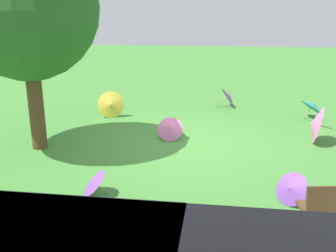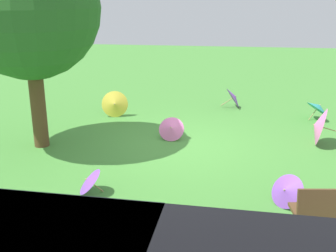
{
  "view_description": "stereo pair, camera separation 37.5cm",
  "coord_description": "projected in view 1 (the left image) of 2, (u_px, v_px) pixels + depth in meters",
  "views": [
    {
      "loc": [
        -0.76,
        9.45,
        3.56
      ],
      "look_at": [
        0.16,
        0.38,
        0.6
      ],
      "focal_mm": 43.76,
      "sensor_mm": 36.0,
      "label": 1
    },
    {
      "loc": [
        -1.13,
        9.4,
        3.56
      ],
      "look_at": [
        0.16,
        0.38,
        0.6
      ],
      "focal_mm": 43.76,
      "sensor_mm": 36.0,
      "label": 2
    }
  ],
  "objects": [
    {
      "name": "parasol_teal_0",
      "position": [
        313.0,
        105.0,
        12.16
      ],
      "size": [
        0.83,
        0.85,
        0.64
      ],
      "color": "tan",
      "rests_on": "ground"
    },
    {
      "name": "parasol_pink_1",
      "position": [
        170.0,
        128.0,
        10.34
      ],
      "size": [
        0.66,
        0.67,
        0.61
      ],
      "color": "tan",
      "rests_on": "ground"
    },
    {
      "name": "parasol_yellow_0",
      "position": [
        111.0,
        105.0,
        12.2
      ],
      "size": [
        0.84,
        0.71,
        0.79
      ],
      "color": "tan",
      "rests_on": "ground"
    },
    {
      "name": "ground",
      "position": [
        176.0,
        145.0,
        10.11
      ],
      "size": [
        40.0,
        40.0,
        0.0
      ],
      "primitive_type": "plane",
      "color": "#478C38"
    },
    {
      "name": "shade_tree",
      "position": [
        26.0,
        9.0,
        8.93
      ],
      "size": [
        3.2,
        3.2,
        4.86
      ],
      "color": "brown",
      "rests_on": "ground"
    },
    {
      "name": "parasol_purple_3",
      "position": [
        93.0,
        182.0,
        7.51
      ],
      "size": [
        0.63,
        0.69,
        0.5
      ],
      "color": "tan",
      "rests_on": "ground"
    },
    {
      "name": "parasol_purple_1",
      "position": [
        291.0,
        188.0,
        7.2
      ],
      "size": [
        0.73,
        0.74,
        0.58
      ],
      "color": "tan",
      "rests_on": "ground"
    },
    {
      "name": "parasol_purple_2",
      "position": [
        229.0,
        97.0,
        13.38
      ],
      "size": [
        0.76,
        0.83,
        0.69
      ],
      "color": "tan",
      "rests_on": "ground"
    },
    {
      "name": "parasol_pink_2",
      "position": [
        315.0,
        124.0,
        10.14
      ],
      "size": [
        0.98,
        0.99,
        0.95
      ],
      "color": "tan",
      "rests_on": "ground"
    }
  ]
}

